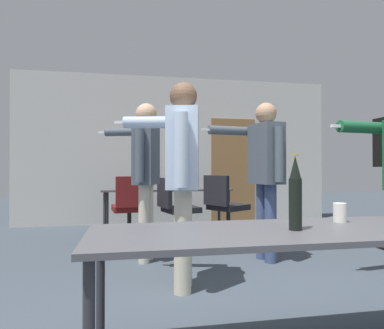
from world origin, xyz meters
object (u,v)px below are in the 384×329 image
at_px(person_left_plaid, 182,164).
at_px(office_chair_far_left, 225,210).
at_px(office_chair_mid_tucked, 176,212).
at_px(person_right_polo, 145,164).
at_px(office_chair_far_right, 130,212).
at_px(beer_bottle, 295,194).
at_px(person_center_tall, 265,164).
at_px(drink_cup, 340,213).

height_order(person_left_plaid, office_chair_far_left, person_left_plaid).
relative_size(office_chair_mid_tucked, office_chair_far_left, 0.96).
bearing_deg(person_right_polo, office_chair_mid_tucked, -7.94).
height_order(office_chair_far_right, beer_bottle, beer_bottle).
height_order(person_right_polo, beer_bottle, person_right_polo).
bearing_deg(person_right_polo, office_chair_far_right, 29.15).
relative_size(person_center_tall, office_chair_far_left, 1.89).
relative_size(person_center_tall, person_right_polo, 1.01).
bearing_deg(person_left_plaid, beer_bottle, -148.98).
bearing_deg(beer_bottle, person_right_polo, 107.12).
xyz_separation_m(person_right_polo, office_chair_far_right, (-0.16, 0.95, -0.66)).
bearing_deg(drink_cup, office_chair_mid_tucked, 101.29).
height_order(person_center_tall, office_chair_far_left, person_center_tall).
height_order(person_left_plaid, drink_cup, person_left_plaid).
height_order(person_center_tall, office_chair_far_right, person_center_tall).
bearing_deg(person_center_tall, beer_bottle, 152.72).
xyz_separation_m(person_left_plaid, office_chair_mid_tucked, (0.22, 1.93, -0.66)).
xyz_separation_m(person_right_polo, office_chair_mid_tucked, (0.50, 0.95, -0.68)).
xyz_separation_m(person_center_tall, person_right_polo, (-1.36, 0.24, 0.01)).
distance_m(office_chair_mid_tucked, office_chair_far_right, 0.66).
relative_size(office_chair_far_left, office_chair_far_right, 1.01).
height_order(office_chair_mid_tucked, drink_cup, office_chair_mid_tucked).
bearing_deg(drink_cup, office_chair_far_left, 88.31).
bearing_deg(person_right_polo, person_center_tall, -80.33).
relative_size(person_right_polo, office_chair_far_left, 1.88).
distance_m(person_left_plaid, office_chair_far_right, 2.07).
distance_m(person_center_tall, person_right_polo, 1.38).
relative_size(office_chair_far_right, beer_bottle, 2.34).
bearing_deg(person_right_polo, office_chair_far_left, -36.42).
distance_m(office_chair_mid_tucked, drink_cup, 3.07).
bearing_deg(beer_bottle, office_chair_mid_tucked, 93.49).
height_order(person_left_plaid, beer_bottle, person_left_plaid).
distance_m(person_right_polo, drink_cup, 2.34).
relative_size(person_right_polo, beer_bottle, 4.44).
distance_m(person_left_plaid, office_chair_mid_tucked, 2.05).
height_order(person_left_plaid, office_chair_mid_tucked, person_left_plaid).
bearing_deg(drink_cup, person_center_tall, 81.66).
height_order(beer_bottle, drink_cup, beer_bottle).
bearing_deg(office_chair_mid_tucked, person_right_polo, -42.99).
distance_m(person_left_plaid, beer_bottle, 1.35).
xyz_separation_m(beer_bottle, drink_cup, (0.40, 0.21, -0.13)).
height_order(office_chair_mid_tucked, beer_bottle, beer_bottle).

